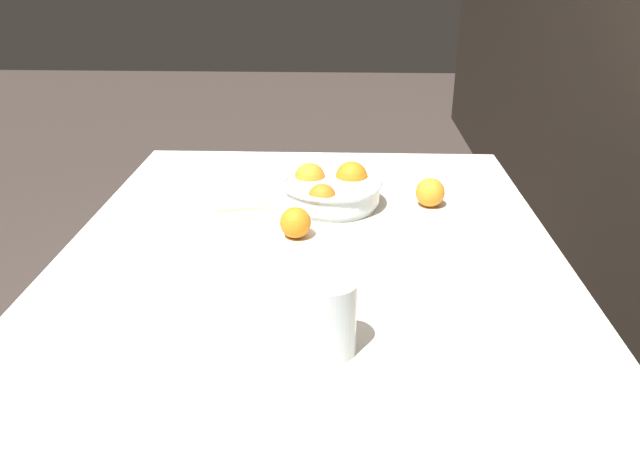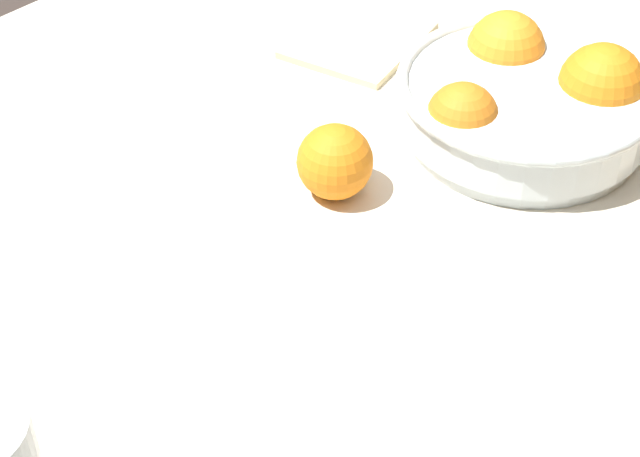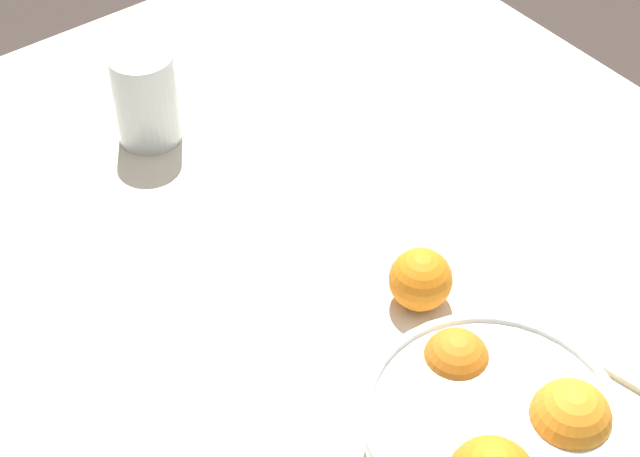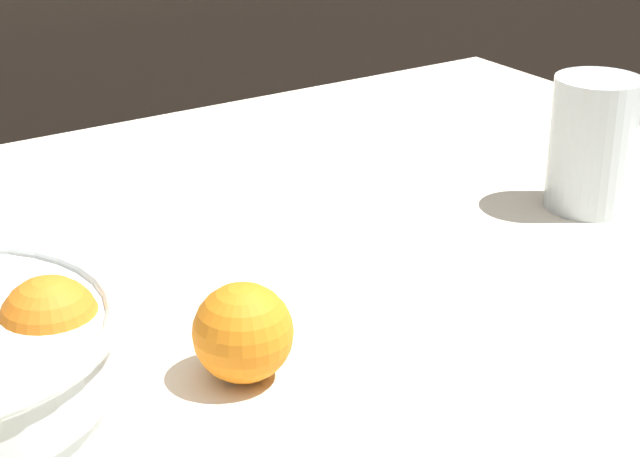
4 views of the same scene
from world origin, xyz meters
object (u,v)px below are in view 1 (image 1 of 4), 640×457
Objects in this scene: orange_loose_near_bowl at (430,192)px; fruit_bowl at (331,189)px; juice_glass at (331,320)px; orange_loose_front at (295,223)px.

fruit_bowl is at bearing -89.61° from orange_loose_near_bowl.
juice_glass is 0.66m from orange_loose_near_bowl.
orange_loose_front is (0.19, -0.08, -0.01)m from fruit_bowl.
orange_loose_near_bowl is (-0.62, 0.23, -0.02)m from juice_glass.
orange_loose_front is at bearing -168.25° from juice_glass.
orange_loose_near_bowl is 0.38m from orange_loose_front.
juice_glass is at bearing 1.25° from fruit_bowl.
juice_glass reaches higher than orange_loose_front.
juice_glass is 1.81× the size of orange_loose_front.
fruit_bowl reaches higher than orange_loose_near_bowl.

